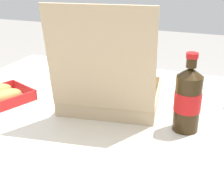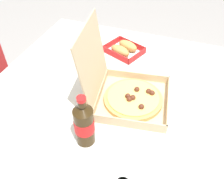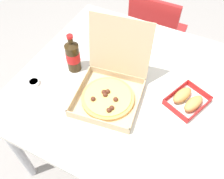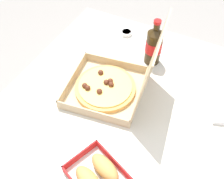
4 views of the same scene
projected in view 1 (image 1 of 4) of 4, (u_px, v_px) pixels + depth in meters
dining_table at (84, 139)px, 0.96m from camera, size 1.11×1.07×0.74m
pizza_box_open at (111, 91)px, 1.00m from camera, size 0.35×0.39×0.35m
bread_side_box at (0, 96)px, 1.02m from camera, size 0.21×0.23×0.06m
cola_bottle at (188, 99)px, 0.83m from camera, size 0.07×0.07×0.22m
paper_menu at (47, 70)px, 1.34m from camera, size 0.24×0.20×0.00m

